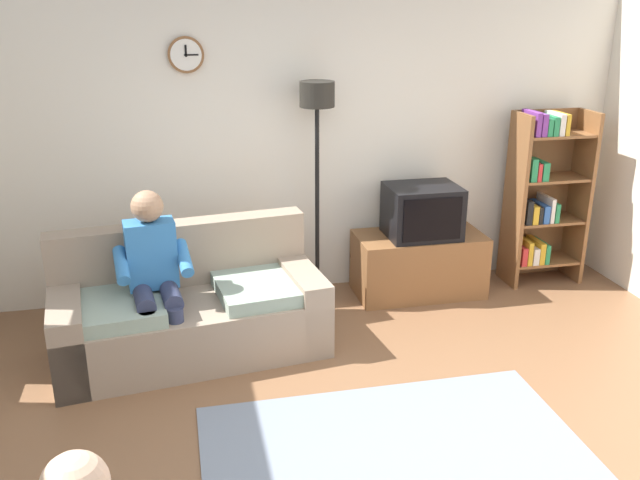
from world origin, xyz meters
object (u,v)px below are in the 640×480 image
couch (190,311)px  bookshelf (542,195)px  tv (422,211)px  person_on_couch (154,270)px  tv_stand (418,264)px  floor_lamp (317,132)px

couch → bookshelf: bookshelf is taller
tv → person_on_couch: bearing=-162.0°
tv_stand → couch: bearing=-162.4°
tv_stand → person_on_couch: size_ratio=0.89×
couch → tv_stand: 2.09m
couch → bookshelf: bearing=12.6°
floor_lamp → tv_stand: bearing=-6.4°
bookshelf → person_on_couch: size_ratio=1.26×
person_on_couch → tv_stand: bearing=18.5°
bookshelf → person_on_couch: 3.47m
tv → floor_lamp: (-0.88, 0.12, 0.69)m
tv → person_on_couch: 2.33m
couch → tv_stand: bearing=17.6°
couch → person_on_couch: size_ratio=1.61×
person_on_couch → floor_lamp: bearing=32.4°
tv → person_on_couch: person_on_couch is taller
tv → person_on_couch: size_ratio=0.48×
tv → bookshelf: bookshelf is taller
floor_lamp → person_on_couch: 1.74m
couch → tv_stand: size_ratio=1.82×
couch → tv: (1.99, 0.61, 0.45)m
tv_stand → bookshelf: size_ratio=0.70×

